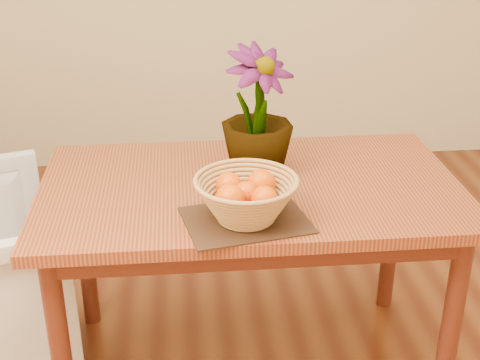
{
  "coord_description": "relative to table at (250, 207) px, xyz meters",
  "views": [
    {
      "loc": [
        -0.23,
        -1.7,
        1.71
      ],
      "look_at": [
        -0.05,
        0.1,
        0.86
      ],
      "focal_mm": 50.0,
      "sensor_mm": 36.0,
      "label": 1
    }
  ],
  "objects": [
    {
      "name": "placemat",
      "position": [
        -0.04,
        -0.26,
        0.09
      ],
      "size": [
        0.41,
        0.33,
        0.01
      ],
      "primitive_type": "cube",
      "rotation": [
        0.0,
        0.0,
        0.2
      ],
      "color": "#351F13",
      "rests_on": "table"
    },
    {
      "name": "wicker_basket",
      "position": [
        -0.04,
        -0.26,
        0.16
      ],
      "size": [
        0.31,
        0.31,
        0.13
      ],
      "color": "#B1834A",
      "rests_on": "placemat"
    },
    {
      "name": "orange_pile",
      "position": [
        -0.04,
        -0.26,
        0.19
      ],
      "size": [
        0.19,
        0.18,
        0.08
      ],
      "rotation": [
        0.0,
        0.0,
        0.13
      ],
      "color": "#D45603",
      "rests_on": "wicker_basket"
    },
    {
      "name": "table",
      "position": [
        0.0,
        0.0,
        0.0
      ],
      "size": [
        1.4,
        0.8,
        0.75
      ],
      "color": "brown",
      "rests_on": "floor"
    },
    {
      "name": "potted_plant",
      "position": [
        0.03,
        0.09,
        0.31
      ],
      "size": [
        0.34,
        0.34,
        0.44
      ],
      "primitive_type": "imported",
      "rotation": [
        0.0,
        0.0,
        0.61
      ],
      "color": "#194914",
      "rests_on": "table"
    }
  ]
}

